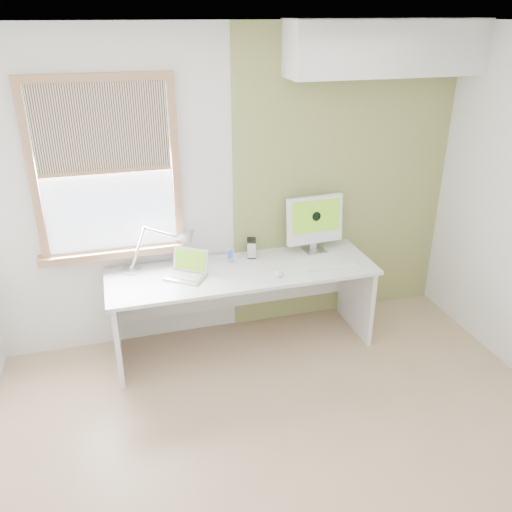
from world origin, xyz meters
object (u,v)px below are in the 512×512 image
object	(u,v)px
desk	(241,287)
external_drive	(252,248)
desk_lamp	(177,245)
laptop	(187,270)
imac	(315,221)

from	to	relation	value
desk	external_drive	world-z (taller)	external_drive
desk_lamp	laptop	distance (m)	0.24
external_drive	imac	distance (m)	0.60
desk	laptop	size ratio (longest dim) A/B	5.74
laptop	external_drive	xyz separation A→B (m)	(0.59, 0.21, 0.03)
desk_lamp	laptop	bearing A→B (deg)	-74.70
desk	desk_lamp	bearing A→B (deg)	163.74
desk	external_drive	size ratio (longest dim) A/B	14.14
desk	desk_lamp	size ratio (longest dim) A/B	3.30
desk_lamp	laptop	xyz separation A→B (m)	(0.05, -0.18, -0.15)
desk	laptop	xyz separation A→B (m)	(-0.45, -0.04, 0.25)
desk	laptop	distance (m)	0.51
desk	external_drive	distance (m)	0.35
external_drive	laptop	bearing A→B (deg)	-160.07
desk_lamp	external_drive	world-z (taller)	desk_lamp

